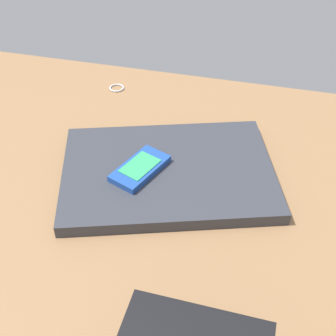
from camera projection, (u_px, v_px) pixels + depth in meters
desk_surface at (203, 217)px, 71.60cm from camera, size 120.00×80.00×3.00cm
laptop_closed at (168, 172)px, 75.67cm from camera, size 40.23×33.72×2.11cm
cell_phone_on_laptop at (140, 168)px, 73.94cm from camera, size 8.52×11.23×1.23cm
key_ring at (117, 88)px, 97.60cm from camera, size 3.17×3.17×0.36cm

